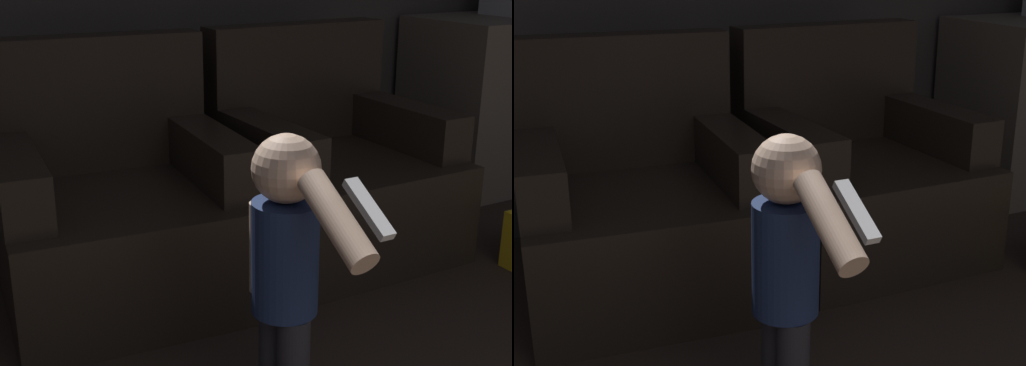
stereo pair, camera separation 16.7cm
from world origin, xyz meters
TOP-DOWN VIEW (x-y plane):
  - armchair_left at (-0.15, 3.76)m, footprint 0.95×0.93m
  - armchair_right at (0.83, 3.76)m, footprint 0.89×0.88m
  - person_toddler at (0.01, 2.76)m, footprint 0.19×0.58m

SIDE VIEW (x-z plane):
  - armchair_left at x=-0.15m, z-range -0.16..0.82m
  - armchair_right at x=0.83m, z-range -0.16..0.82m
  - person_toddler at x=0.01m, z-range 0.08..0.92m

